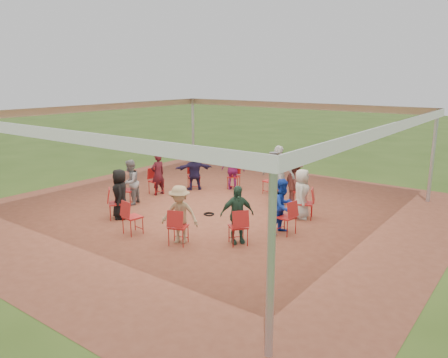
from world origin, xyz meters
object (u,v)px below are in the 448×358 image
Objects in this scene: chair_7 at (127,190)px; person_seated_7 at (120,194)px; person_seated_4 at (194,170)px; chair_9 at (133,217)px; chair_4 at (234,177)px; chair_5 at (194,177)px; person_seated_9 at (237,214)px; chair_1 at (305,203)px; chair_3 at (270,181)px; person_seated_2 at (294,182)px; person_seated_8 at (180,214)px; chair_6 at (156,181)px; cable_coil at (209,214)px; person_seated_0 at (283,206)px; chair_2 at (297,191)px; person_seated_3 at (233,170)px; person_seated_5 at (158,174)px; chair_0 at (286,217)px; laptop at (278,207)px; chair_10 at (178,227)px; person_seated_6 at (130,182)px; person_seated_1 at (302,194)px; chair_8 at (116,203)px; standing_person at (278,175)px.

chair_7 is 1.44m from person_seated_7.
chair_9 is at bearing 59.27° from person_seated_4.
chair_4 is 1.44m from chair_5.
chair_1 is at bearing 27.81° from person_seated_9.
person_seated_4 is at bearing 32.19° from chair_3.
person_seated_8 is (-0.68, -4.56, 0.00)m from person_seated_2.
chair_6 reaches higher than cable_coil.
person_seated_9 is (-0.55, -1.26, 0.00)m from person_seated_0.
cable_coil is (-2.41, -1.37, -0.43)m from chair_1.
person_seated_2 reaches higher than chair_2.
person_seated_0 is 1.00× the size of person_seated_3.
person_seated_9 is at bearing 45.00° from person_seated_7.
chair_2 is 4.72m from person_seated_5.
person_seated_2 is at bearing 104.66° from chair_7.
chair_2 is 1.00× the size of chair_4.
chair_0 reaches higher than laptop.
chair_6 is 4.72m from person_seated_2.
chair_3 is 2.78m from chair_5.
person_seated_0 reaches higher than cable_coil.
chair_0 is 0.63× the size of person_seated_2.
chair_5 is at bearing -90.00° from person_seated_4.
person_seated_2 reaches higher than chair_5.
person_seated_5 is at bearing 150.00° from person_seated_7.
chair_1 and chair_6 have the same top height.
person_seated_8 is at bearing 90.00° from chair_4.
chair_9 is at bearing 165.00° from chair_10.
person_seated_7 is at bearing 120.00° from person_seated_0.
chair_3 is 5.37m from chair_10.
person_seated_6 is at bearing 75.34° from chair_2.
person_seated_4 and person_seated_7 have the same top height.
person_seated_6 is (-5.23, -0.57, 0.27)m from chair_0.
chair_0 is 0.63× the size of person_seated_1.
person_seated_4 is 3.76m from person_seated_7.
person_seated_7 reaches higher than chair_9.
chair_0 and chair_2 have the same top height.
person_seated_3 reaches higher than chair_0.
chair_4 is at bearing 90.00° from person_seated_8.
chair_8 is 0.48× the size of standing_person.
person_seated_2 is 5.32m from person_seated_7.
chair_5 reaches higher than laptop.
person_seated_4 reaches higher than chair_2.
standing_person is (-1.23, 0.82, 0.22)m from person_seated_1.
chair_5 and chair_9 have the same top height.
chair_5 is at bearing 105.34° from person_seated_8.
person_seated_8 is (-0.75, -4.65, 0.27)m from chair_2.
person_seated_9 is at bearing 171.70° from laptop.
chair_7 is 5.26m from person_seated_0.
chair_0 is 1.00× the size of chair_3.
cable_coil is at bearing 82.32° from chair_8.
chair_10 is (3.20, -4.32, 0.00)m from chair_5.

